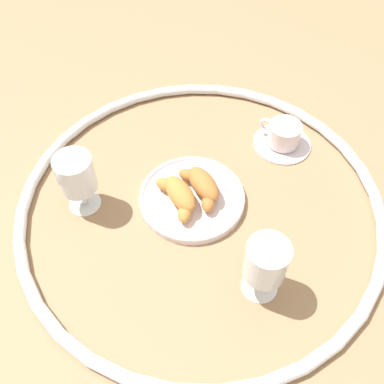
# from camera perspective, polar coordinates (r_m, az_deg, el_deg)

# --- Properties ---
(ground_plane) EXTENTS (2.20, 2.20, 0.00)m
(ground_plane) POSITION_cam_1_polar(r_m,az_deg,el_deg) (0.94, 1.14, -1.91)
(ground_plane) COLOR #997551
(table_chrome_rim) EXTENTS (0.77, 0.77, 0.02)m
(table_chrome_rim) POSITION_cam_1_polar(r_m,az_deg,el_deg) (0.93, 1.15, -1.48)
(table_chrome_rim) COLOR silver
(table_chrome_rim) RESTS_ON ground_plane
(pastry_plate) EXTENTS (0.23, 0.23, 0.02)m
(pastry_plate) POSITION_cam_1_polar(r_m,az_deg,el_deg) (0.94, 0.00, -0.74)
(pastry_plate) COLOR silver
(pastry_plate) RESTS_ON ground_plane
(croissant_large) EXTENTS (0.12, 0.10, 0.04)m
(croissant_large) POSITION_cam_1_polar(r_m,az_deg,el_deg) (0.92, 1.33, 0.89)
(croissant_large) COLOR #AD6B33
(croissant_large) RESTS_ON pastry_plate
(croissant_small) EXTENTS (0.12, 0.10, 0.04)m
(croissant_small) POSITION_cam_1_polar(r_m,az_deg,el_deg) (0.91, -1.71, -0.40)
(croissant_small) COLOR #BC7A38
(croissant_small) RESTS_ON pastry_plate
(coffee_cup_near) EXTENTS (0.14, 0.14, 0.06)m
(coffee_cup_near) POSITION_cam_1_polar(r_m,az_deg,el_deg) (1.06, 11.77, 7.11)
(coffee_cup_near) COLOR silver
(coffee_cup_near) RESTS_ON ground_plane
(juice_glass_left) EXTENTS (0.08, 0.08, 0.14)m
(juice_glass_left) POSITION_cam_1_polar(r_m,az_deg,el_deg) (0.77, 9.56, -9.12)
(juice_glass_left) COLOR white
(juice_glass_left) RESTS_ON ground_plane
(juice_glass_right) EXTENTS (0.08, 0.08, 0.14)m
(juice_glass_right) POSITION_cam_1_polar(r_m,az_deg,el_deg) (0.89, -14.84, 2.13)
(juice_glass_right) COLOR white
(juice_glass_right) RESTS_ON ground_plane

